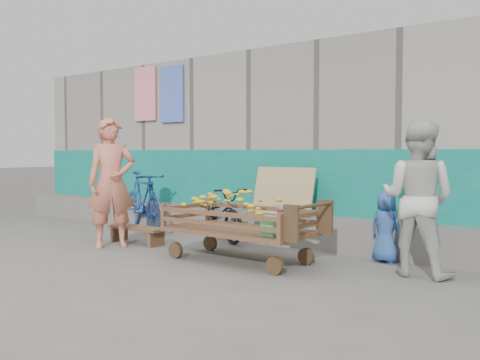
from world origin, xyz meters
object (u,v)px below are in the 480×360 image
Objects in this scene: banana_cart at (237,215)px; child at (386,227)px; bicycle_blue at (143,201)px; bench at (137,231)px; woman at (418,198)px; bicycle_dark at (219,213)px; vendor_man at (111,183)px.

banana_cart is 1.85m from child.
bicycle_blue is at bearing 9.80° from child.
child is (3.47, 0.96, 0.25)m from bench.
banana_cart is 2.16m from woman.
bicycle_blue is (-2.86, 1.02, -0.07)m from banana_cart.
bicycle_blue is at bearing 160.37° from banana_cart.
bicycle_blue reaches higher than bicycle_dark.
vendor_man is (-2.04, -0.31, 0.34)m from banana_cart.
woman reaches higher than bicycle_blue.
child is at bearing 15.51° from bench.
banana_cart is 1.09× the size of vendor_man.
bicycle_dark reaches higher than bench.
bicycle_dark is (0.72, 1.03, 0.22)m from bench.
bench is 0.85m from vendor_man.
banana_cart is 1.17× the size of bicycle_blue.
banana_cart reaches higher than bicycle_dark.
child is at bearing -67.70° from bicycle_blue.
bench is 0.59× the size of woman.
banana_cart is 1.18× the size of woman.
bicycle_dark is at bearing 54.79° from bench.
banana_cart is 2.29× the size of child.
bicycle_blue reaches higher than child.
child is (3.55, 1.37, -0.49)m from vendor_man.
vendor_man is at bearing 175.06° from bicycle_dark.
woman is (2.05, 0.62, 0.27)m from banana_cart.
bicycle_blue reaches higher than bench.
bench is 0.59× the size of bicycle_blue.
bench is at bearing 21.10° from vendor_man.
bench is at bearing 24.83° from child.
child is at bearing 35.00° from banana_cart.
banana_cart is at bearing 44.32° from child.
vendor_man reaches higher than child.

